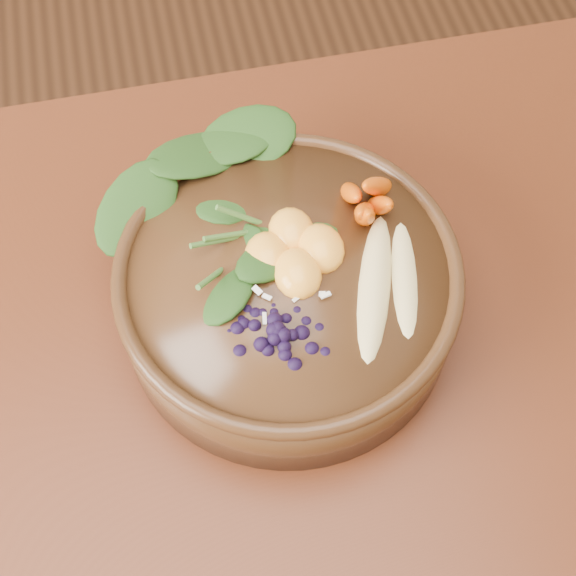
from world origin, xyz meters
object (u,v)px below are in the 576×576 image
Objects in this scene: kale_heap at (249,188)px; blueberry_pile at (277,323)px; banana_halves at (391,274)px; carrot_cluster at (368,175)px; mandarin_cluster at (295,242)px; dining_table at (88,518)px; stoneware_bowl at (288,293)px.

blueberry_pile is (-0.00, -0.14, -0.00)m from kale_heap.
kale_heap is at bearing 156.45° from banana_halves.
kale_heap is 0.14m from blueberry_pile.
mandarin_cluster is (-0.07, -0.04, -0.03)m from carrot_cluster.
kale_heap is at bearing 115.22° from mandarin_cluster.
stoneware_bowl is (0.22, 0.13, 0.13)m from dining_table.
kale_heap reaches higher than blueberry_pile.
dining_table is 0.29m from stoneware_bowl.
kale_heap is 2.38× the size of carrot_cluster.
kale_heap reaches higher than dining_table.
stoneware_bowl is 0.06m from mandarin_cluster.
dining_table is at bearing -139.70° from banana_halves.
stoneware_bowl is at bearing -123.69° from carrot_cluster.
mandarin_cluster is at bearing 170.25° from banana_halves.
banana_halves is 0.11m from blueberry_pile.
banana_halves reaches higher than dining_table.
mandarin_cluster is (0.03, -0.06, -0.01)m from kale_heap.
kale_heap is 1.24× the size of banana_halves.
dining_table is 0.33m from mandarin_cluster.
stoneware_bowl is 3.63× the size of carrot_cluster.
carrot_cluster is (0.10, -0.02, 0.02)m from kale_heap.
blueberry_pile is at bearing -112.26° from mandarin_cluster.
banana_halves is at bearing -32.75° from mandarin_cluster.
blueberry_pile is at bearing -91.20° from kale_heap.
stoneware_bowl is at bearing -119.34° from mandarin_cluster.
dining_table is 0.35m from kale_heap.
blueberry_pile is (0.20, 0.07, 0.20)m from dining_table.
carrot_cluster reaches higher than banana_halves.
blueberry_pile is at bearing -110.14° from stoneware_bowl.
banana_halves is (0.30, 0.09, 0.19)m from dining_table.
blueberry_pile is at bearing 18.24° from dining_table.
mandarin_cluster reaches higher than banana_halves.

